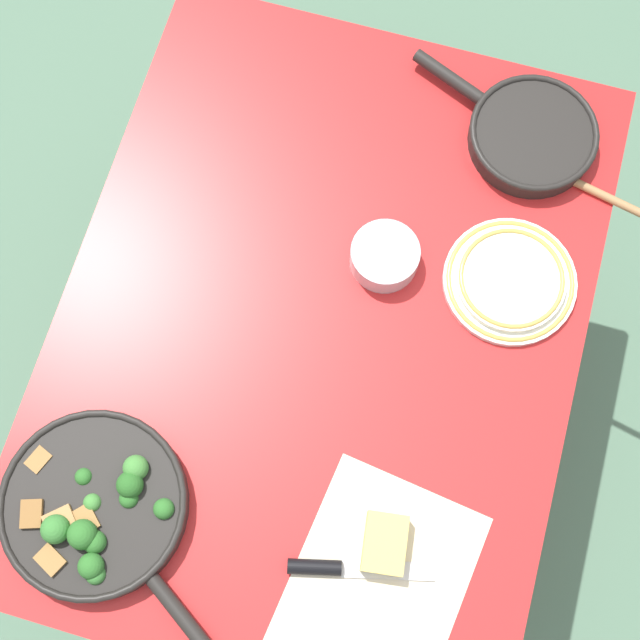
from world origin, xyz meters
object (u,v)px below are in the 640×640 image
object	(u,v)px
grater_knife	(339,568)
prep_bowl_steel	(385,256)
skillet_broccoli	(94,508)
skillet_eggs	(530,135)
cheese_block	(385,544)
wooden_spoon	(585,187)
dinner_plate_stack	(510,280)

from	to	relation	value
grater_knife	prep_bowl_steel	xyz separation A→B (m)	(0.52, 0.06, 0.02)
skillet_broccoli	grater_knife	bearing A→B (deg)	35.71
prep_bowl_steel	grater_knife	bearing A→B (deg)	-173.05
skillet_eggs	cheese_block	bearing A→B (deg)	107.87
skillet_broccoli	cheese_block	world-z (taller)	skillet_broccoli
skillet_eggs	grater_knife	bearing A→B (deg)	104.19
wooden_spoon	dinner_plate_stack	xyz separation A→B (m)	(-0.21, 0.09, 0.01)
grater_knife	skillet_broccoli	bearing A→B (deg)	168.96
grater_knife	cheese_block	bearing A→B (deg)	29.53
prep_bowl_steel	skillet_broccoli	bearing A→B (deg)	148.05
dinner_plate_stack	grater_knife	bearing A→B (deg)	163.94
wooden_spoon	prep_bowl_steel	distance (m)	0.39
skillet_broccoli	dinner_plate_stack	distance (m)	0.79
wooden_spoon	skillet_broccoli	bearing A→B (deg)	62.63
grater_knife	dinner_plate_stack	size ratio (longest dim) A/B	1.00
grater_knife	prep_bowl_steel	size ratio (longest dim) A/B	1.95
skillet_broccoli	wooden_spoon	bearing A→B (deg)	83.13
skillet_eggs	dinner_plate_stack	size ratio (longest dim) A/B	1.56
prep_bowl_steel	skillet_eggs	bearing A→B (deg)	-32.96
cheese_block	prep_bowl_steel	size ratio (longest dim) A/B	0.84
wooden_spoon	grater_knife	world-z (taller)	grater_knife
wooden_spoon	cheese_block	size ratio (longest dim) A/B	3.99
grater_knife	wooden_spoon	bearing A→B (deg)	58.16
skillet_broccoli	wooden_spoon	xyz separation A→B (m)	(0.77, -0.64, -0.02)
skillet_eggs	prep_bowl_steel	world-z (taller)	prep_bowl_steel
dinner_plate_stack	cheese_block	bearing A→B (deg)	168.68
skillet_broccoli	skillet_eggs	distance (m)	0.99
grater_knife	skillet_eggs	bearing A→B (deg)	67.36
skillet_broccoli	cheese_block	xyz separation A→B (m)	(0.07, -0.46, -0.00)
skillet_eggs	skillet_broccoli	bearing A→B (deg)	80.88
grater_knife	cheese_block	world-z (taller)	cheese_block
skillet_broccoli	wooden_spoon	world-z (taller)	skillet_broccoli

